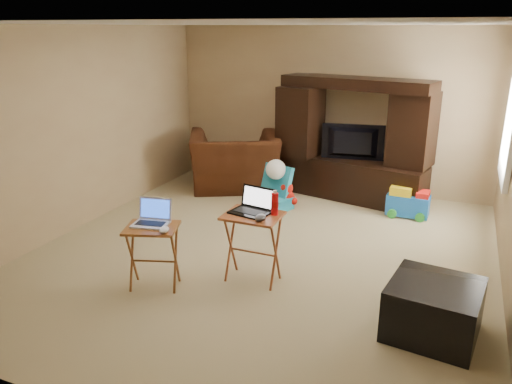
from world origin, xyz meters
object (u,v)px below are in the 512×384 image
at_px(plush_toy, 286,194).
at_px(ottoman, 433,309).
at_px(recliner, 235,161).
at_px(child_rocker, 272,188).
at_px(push_toy, 408,201).
at_px(laptop_left, 150,214).
at_px(water_bottle, 275,204).
at_px(mouse_right, 260,218).
at_px(entertainment_center, 353,140).
at_px(television, 352,143).
at_px(tray_table_left, 154,257).
at_px(tray_table_right, 253,248).
at_px(laptop_right, 250,202).
at_px(mouse_left, 164,230).

distance_m(plush_toy, ottoman, 3.28).
height_order(recliner, child_rocker, recliner).
xyz_separation_m(plush_toy, push_toy, (1.65, 0.32, 0.02)).
distance_m(laptop_left, water_bottle, 1.21).
bearing_deg(ottoman, mouse_right, 174.31).
height_order(entertainment_center, plush_toy, entertainment_center).
relative_size(television, push_toy, 1.61).
relative_size(entertainment_center, ottoman, 3.08).
xyz_separation_m(push_toy, laptop_left, (-2.12, -2.97, 0.55)).
bearing_deg(push_toy, laptop_left, -123.49).
distance_m(ottoman, tray_table_left, 2.62).
bearing_deg(entertainment_center, push_toy, -14.04).
relative_size(television, recliner, 0.67).
distance_m(plush_toy, tray_table_right, 2.23).
xyz_separation_m(tray_table_left, laptop_right, (0.81, 0.52, 0.52)).
distance_m(mouse_left, mouse_right, 0.91).
relative_size(tray_table_left, laptop_right, 1.71).
height_order(television, laptop_right, television).
xyz_separation_m(ottoman, water_bottle, (-1.56, 0.36, 0.60)).
height_order(tray_table_right, laptop_right, laptop_right).
distance_m(laptop_right, mouse_right, 0.24).
relative_size(mouse_left, mouse_right, 0.90).
bearing_deg(mouse_left, child_rocker, 88.06).
bearing_deg(plush_toy, entertainment_center, 45.22).
height_order(entertainment_center, television, entertainment_center).
bearing_deg(plush_toy, laptop_right, -80.40).
xyz_separation_m(entertainment_center, tray_table_left, (-1.20, -3.45, -0.58)).
xyz_separation_m(television, child_rocker, (-0.92, -0.86, -0.55)).
relative_size(push_toy, tray_table_left, 0.88).
height_order(laptop_left, mouse_left, laptop_left).
relative_size(tray_table_right, mouse_left, 5.50).
xyz_separation_m(plush_toy, tray_table_left, (-0.44, -2.68, 0.13)).
bearing_deg(child_rocker, entertainment_center, 63.21).
bearing_deg(laptop_left, mouse_left, -35.02).
relative_size(television, laptop_left, 2.71).
distance_m(plush_toy, laptop_left, 2.75).
distance_m(entertainment_center, push_toy, 1.21).
relative_size(television, water_bottle, 4.12).
bearing_deg(entertainment_center, ottoman, -53.94).
height_order(push_toy, tray_table_right, tray_table_right).
distance_m(tray_table_right, mouse_right, 0.43).
distance_m(child_rocker, laptop_right, 2.15).
distance_m(entertainment_center, ottoman, 3.59).
height_order(mouse_left, mouse_right, mouse_right).
distance_m(plush_toy, tray_table_left, 2.72).
bearing_deg(laptop_right, water_bottle, 24.71).
bearing_deg(push_toy, tray_table_left, -122.83).
relative_size(push_toy, laptop_right, 1.51).
height_order(child_rocker, tray_table_right, tray_table_right).
height_order(entertainment_center, push_toy, entertainment_center).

